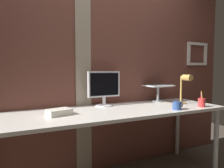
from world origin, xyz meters
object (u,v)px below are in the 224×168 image
Objects in this scene: monitor at (104,86)px; desk_lamp at (185,86)px; laptop at (155,81)px; coffee_mug at (177,105)px; pen_cup at (202,102)px.

desk_lamp is (0.88, -0.29, -0.00)m from monitor.
coffee_mug is at bearing -104.92° from laptop.
pen_cup is (0.04, -0.20, -0.16)m from desk_lamp.
monitor is 1.16× the size of laptop.
coffee_mug is at bearing -180.00° from pen_cup.
pen_cup is at bearing 0.00° from coffee_mug.
desk_lamp reaches higher than pen_cup.
desk_lamp is (0.15, -0.36, -0.04)m from laptop.
pen_cup is at bearing -28.02° from monitor.
coffee_mug is (-0.15, -0.56, -0.21)m from laptop.
laptop is (0.73, 0.07, 0.03)m from monitor.
desk_lamp is 2.79× the size of coffee_mug.
coffee_mug is (0.58, -0.49, -0.17)m from monitor.
monitor is 0.74m from laptop.
laptop is at bearing 75.08° from coffee_mug.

